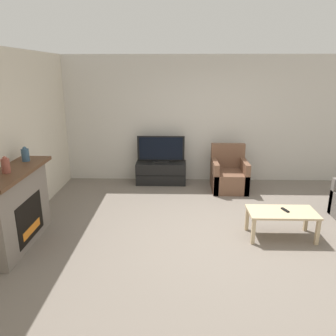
{
  "coord_description": "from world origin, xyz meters",
  "views": [
    {
      "loc": [
        -0.66,
        -4.48,
        2.38
      ],
      "look_at": [
        -0.78,
        0.63,
        0.85
      ],
      "focal_mm": 35.0,
      "sensor_mm": 36.0,
      "label": 1
    }
  ],
  "objects_px": {
    "mantel_vase_centre_left": "(6,165)",
    "tv_stand": "(161,173)",
    "mantel_vase_right": "(25,155)",
    "remote": "(285,210)",
    "armchair": "(229,176)",
    "tv": "(161,150)",
    "coffee_table": "(282,215)",
    "fireplace": "(15,208)"
  },
  "relations": [
    {
      "from": "mantel_vase_centre_left",
      "to": "tv_stand",
      "type": "xyz_separation_m",
      "value": [
        1.87,
        2.81,
        -0.97
      ]
    },
    {
      "from": "mantel_vase_right",
      "to": "remote",
      "type": "height_order",
      "value": "mantel_vase_right"
    },
    {
      "from": "tv_stand",
      "to": "armchair",
      "type": "bearing_deg",
      "value": -14.07
    },
    {
      "from": "tv",
      "to": "armchair",
      "type": "distance_m",
      "value": 1.53
    },
    {
      "from": "mantel_vase_centre_left",
      "to": "coffee_table",
      "type": "xyz_separation_m",
      "value": [
        3.75,
        0.42,
        -0.85
      ]
    },
    {
      "from": "remote",
      "to": "armchair",
      "type": "bearing_deg",
      "value": 84.18
    },
    {
      "from": "tv",
      "to": "coffee_table",
      "type": "bearing_deg",
      "value": -51.9
    },
    {
      "from": "tv",
      "to": "fireplace",
      "type": "bearing_deg",
      "value": -125.01
    },
    {
      "from": "mantel_vase_right",
      "to": "coffee_table",
      "type": "relative_size",
      "value": 0.22
    },
    {
      "from": "fireplace",
      "to": "tv",
      "type": "height_order",
      "value": "fireplace"
    },
    {
      "from": "mantel_vase_right",
      "to": "tv_stand",
      "type": "height_order",
      "value": "mantel_vase_right"
    },
    {
      "from": "tv_stand",
      "to": "coffee_table",
      "type": "relative_size",
      "value": 1.09
    },
    {
      "from": "mantel_vase_right",
      "to": "coffee_table",
      "type": "bearing_deg",
      "value": -2.27
    },
    {
      "from": "mantel_vase_centre_left",
      "to": "mantel_vase_right",
      "type": "distance_m",
      "value": 0.57
    },
    {
      "from": "coffee_table",
      "to": "armchair",
      "type": "bearing_deg",
      "value": 102.69
    },
    {
      "from": "fireplace",
      "to": "armchair",
      "type": "distance_m",
      "value": 4.06
    },
    {
      "from": "mantel_vase_right",
      "to": "armchair",
      "type": "distance_m",
      "value": 3.9
    },
    {
      "from": "armchair",
      "to": "remote",
      "type": "height_order",
      "value": "armchair"
    },
    {
      "from": "coffee_table",
      "to": "tv",
      "type": "bearing_deg",
      "value": 128.1
    },
    {
      "from": "mantel_vase_right",
      "to": "mantel_vase_centre_left",
      "type": "bearing_deg",
      "value": -90.0
    },
    {
      "from": "fireplace",
      "to": "coffee_table",
      "type": "relative_size",
      "value": 1.55
    },
    {
      "from": "mantel_vase_centre_left",
      "to": "remote",
      "type": "distance_m",
      "value": 3.9
    },
    {
      "from": "fireplace",
      "to": "armchair",
      "type": "bearing_deg",
      "value": 35.36
    },
    {
      "from": "tv",
      "to": "armchair",
      "type": "relative_size",
      "value": 1.11
    },
    {
      "from": "tv",
      "to": "remote",
      "type": "relative_size",
      "value": 6.51
    },
    {
      "from": "mantel_vase_right",
      "to": "coffee_table",
      "type": "height_order",
      "value": "mantel_vase_right"
    },
    {
      "from": "mantel_vase_centre_left",
      "to": "mantel_vase_right",
      "type": "bearing_deg",
      "value": 90.0
    },
    {
      "from": "tv",
      "to": "remote",
      "type": "bearing_deg",
      "value": -50.94
    },
    {
      "from": "tv_stand",
      "to": "coffee_table",
      "type": "bearing_deg",
      "value": -51.93
    },
    {
      "from": "remote",
      "to": "tv_stand",
      "type": "bearing_deg",
      "value": 109.13
    },
    {
      "from": "mantel_vase_centre_left",
      "to": "tv",
      "type": "relative_size",
      "value": 0.22
    },
    {
      "from": "fireplace",
      "to": "mantel_vase_centre_left",
      "type": "distance_m",
      "value": 0.65
    },
    {
      "from": "fireplace",
      "to": "tv_stand",
      "type": "bearing_deg",
      "value": 55.01
    },
    {
      "from": "mantel_vase_centre_left",
      "to": "coffee_table",
      "type": "bearing_deg",
      "value": 6.43
    },
    {
      "from": "mantel_vase_right",
      "to": "tv_stand",
      "type": "bearing_deg",
      "value": 50.14
    },
    {
      "from": "fireplace",
      "to": "mantel_vase_right",
      "type": "height_order",
      "value": "mantel_vase_right"
    },
    {
      "from": "tv_stand",
      "to": "tv",
      "type": "distance_m",
      "value": 0.5
    },
    {
      "from": "tv_stand",
      "to": "remote",
      "type": "height_order",
      "value": "tv_stand"
    },
    {
      "from": "fireplace",
      "to": "tv",
      "type": "distance_m",
      "value": 3.3
    },
    {
      "from": "armchair",
      "to": "mantel_vase_right",
      "type": "bearing_deg",
      "value": -150.13
    },
    {
      "from": "fireplace",
      "to": "mantel_vase_right",
      "type": "relative_size",
      "value": 6.99
    },
    {
      "from": "tv_stand",
      "to": "tv",
      "type": "xyz_separation_m",
      "value": [
        0.0,
        -0.0,
        0.5
      ]
    }
  ]
}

